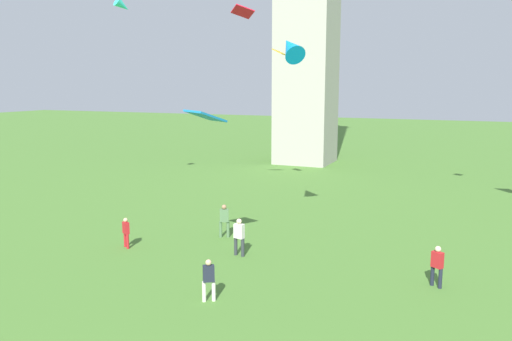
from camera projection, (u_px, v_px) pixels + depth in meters
The scene contains 10 objects.
person_0 at pixel (437, 264), 20.70m from camera, with size 0.52×0.46×1.73m.
person_1 at pixel (239, 235), 24.48m from camera, with size 0.57×0.35×1.85m.
person_2 at pixel (209, 278), 19.32m from camera, with size 0.50×0.44×1.66m.
person_3 at pixel (224, 219), 27.44m from camera, with size 0.55×0.45×1.82m.
person_4 at pixel (126, 231), 25.70m from camera, with size 0.47×0.41×1.56m.
kite_flying_0 at pixel (206, 116), 22.71m from camera, with size 1.61×1.93×0.61m.
kite_flying_1 at pixel (291, 48), 26.59m from camera, with size 2.08×2.14×1.77m.
kite_flying_4 at pixel (280, 52), 36.74m from camera, with size 1.14×1.03×0.56m.
kite_flying_5 at pixel (122, 6), 36.37m from camera, with size 1.24×1.45×1.15m.
kite_flying_6 at pixel (243, 12), 33.63m from camera, with size 1.59×1.45×0.84m.
Camera 1 is at (8.74, -5.74, 8.20)m, focal length 35.69 mm.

